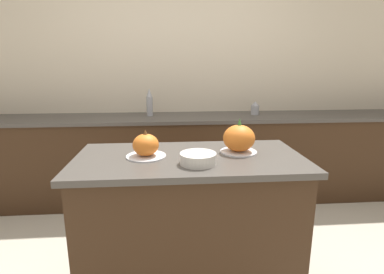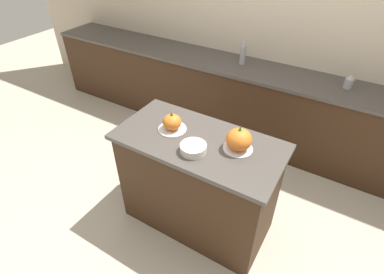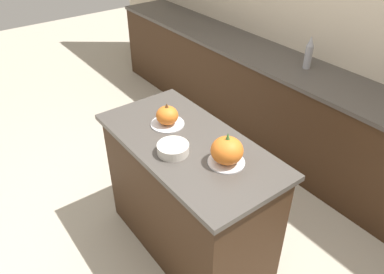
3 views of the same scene
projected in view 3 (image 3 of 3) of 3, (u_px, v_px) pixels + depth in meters
name	position (u px, v px, depth m)	size (l,w,h in m)	color
ground_plane	(189.00, 242.00, 2.88)	(12.00, 12.00, 0.00)	#BCB29E
wall_back	(365.00, 36.00, 3.06)	(8.00, 0.06, 2.50)	beige
kitchen_island	(188.00, 197.00, 2.61)	(1.31, 0.66, 0.95)	#382314
back_counter	(321.00, 129.00, 3.35)	(6.00, 0.60, 0.93)	#382314
pumpkin_cake_left	(167.00, 116.00, 2.47)	(0.23, 0.23, 0.16)	silver
pumpkin_cake_right	(227.00, 151.00, 2.13)	(0.22, 0.22, 0.21)	silver
bottle_tall	(309.00, 53.00, 3.23)	(0.07, 0.07, 0.29)	#99999E
mixing_bowl	(173.00, 149.00, 2.23)	(0.19, 0.19, 0.06)	beige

